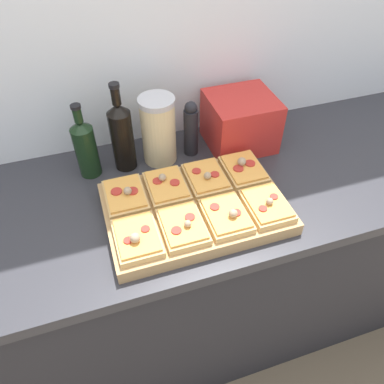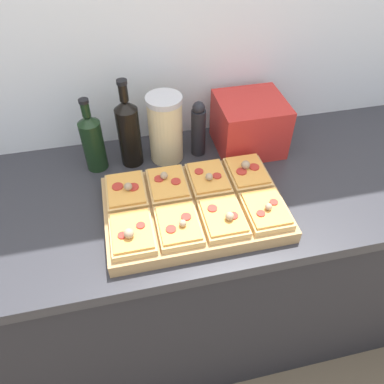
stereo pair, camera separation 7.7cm
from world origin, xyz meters
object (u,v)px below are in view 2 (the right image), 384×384
(toaster_oven, at_px, (249,124))
(olive_oil_bottle, at_px, (93,141))
(wine_bottle, at_px, (129,131))
(cutting_board, at_px, (194,209))
(pepper_mill, at_px, (198,129))
(grain_jar_tall, at_px, (166,129))

(toaster_oven, bearing_deg, olive_oil_bottle, 179.91)
(olive_oil_bottle, distance_m, wine_bottle, 0.12)
(cutting_board, bearing_deg, pepper_mill, 74.37)
(wine_bottle, height_order, pepper_mill, wine_bottle)
(pepper_mill, relative_size, toaster_oven, 0.81)
(wine_bottle, relative_size, toaster_oven, 1.23)
(wine_bottle, distance_m, grain_jar_tall, 0.12)
(cutting_board, xyz_separation_m, toaster_oven, (0.27, 0.29, 0.07))
(olive_oil_bottle, bearing_deg, wine_bottle, 0.00)
(olive_oil_bottle, distance_m, pepper_mill, 0.36)
(olive_oil_bottle, bearing_deg, pepper_mill, 0.00)
(pepper_mill, bearing_deg, cutting_board, -105.63)
(cutting_board, relative_size, toaster_oven, 2.10)
(olive_oil_bottle, xyz_separation_m, wine_bottle, (0.12, 0.00, 0.02))
(cutting_board, distance_m, toaster_oven, 0.40)
(toaster_oven, bearing_deg, cutting_board, -132.67)
(cutting_board, xyz_separation_m, olive_oil_bottle, (-0.28, 0.29, 0.09))
(cutting_board, xyz_separation_m, wine_bottle, (-0.16, 0.29, 0.11))
(wine_bottle, distance_m, toaster_oven, 0.42)
(pepper_mill, bearing_deg, olive_oil_bottle, 180.00)
(cutting_board, height_order, olive_oil_bottle, olive_oil_bottle)
(olive_oil_bottle, distance_m, grain_jar_tall, 0.24)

